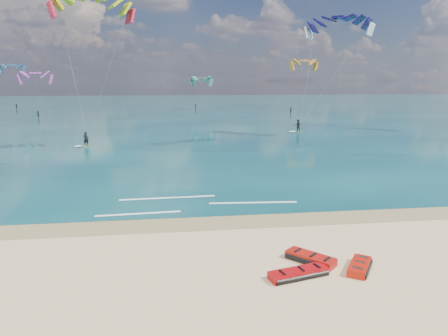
# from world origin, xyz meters

# --- Properties ---
(ground) EXTENTS (320.00, 320.00, 0.00)m
(ground) POSITION_xyz_m (0.00, 40.00, 0.00)
(ground) COLOR tan
(ground) RESTS_ON ground
(wet_sand_strip) EXTENTS (320.00, 2.40, 0.01)m
(wet_sand_strip) POSITION_xyz_m (0.00, 3.00, 0.00)
(wet_sand_strip) COLOR olive
(wet_sand_strip) RESTS_ON ground
(sea) EXTENTS (320.00, 200.00, 0.04)m
(sea) POSITION_xyz_m (0.00, 104.00, 0.02)
(sea) COLOR #092C36
(sea) RESTS_ON ground
(packed_kite_left) EXTENTS (2.85, 1.63, 0.37)m
(packed_kite_left) POSITION_xyz_m (5.29, -3.72, 0.00)
(packed_kite_left) COLOR #A3080B
(packed_kite_left) RESTS_ON ground
(packed_kite_mid) EXTENTS (2.43, 2.51, 0.41)m
(packed_kite_mid) POSITION_xyz_m (6.23, -2.47, 0.00)
(packed_kite_mid) COLOR #A8130B
(packed_kite_mid) RESTS_ON ground
(packed_kite_right) EXTENTS (2.00, 2.23, 0.38)m
(packed_kite_right) POSITION_xyz_m (8.01, -3.47, 0.00)
(packed_kite_right) COLOR #BA1508
(packed_kite_right) RESTS_ON ground
(kitesurfer_main) EXTENTS (10.04, 8.27, 17.83)m
(kitesurfer_main) POSITION_xyz_m (-8.63, 28.56, 9.18)
(kitesurfer_main) COLOR #D0D118
(kitesurfer_main) RESTS_ON sea
(kitesurfer_far) EXTENTS (10.62, 10.09, 17.84)m
(kitesurfer_far) POSITION_xyz_m (21.28, 38.42, 9.15)
(kitesurfer_far) COLOR yellow
(kitesurfer_far) RESTS_ON sea
(shoreline_foam) EXTENTS (12.59, 3.59, 0.01)m
(shoreline_foam) POSITION_xyz_m (1.27, 6.59, 0.04)
(shoreline_foam) COLOR white
(shoreline_foam) RESTS_ON ground
(distant_kites) EXTENTS (78.08, 31.38, 12.26)m
(distant_kites) POSITION_xyz_m (-7.03, 82.74, 5.38)
(distant_kites) COLOR #236198
(distant_kites) RESTS_ON ground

